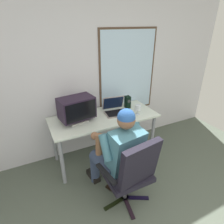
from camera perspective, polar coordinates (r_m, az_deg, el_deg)
The scene contains 8 objects.
wall_rear at distance 2.91m, azimuth -5.13°, elevation 14.27°, with size 4.86×0.08×2.86m.
desk at distance 2.82m, azimuth -2.38°, elevation -2.93°, with size 1.57×0.66×0.73m.
office_chair at distance 2.16m, azimuth 6.00°, elevation -17.13°, with size 0.63×0.59×0.95m.
person_seated at distance 2.25m, azimuth 1.94°, elevation -11.63°, with size 0.57×0.81×1.21m.
crt_monitor at distance 2.60m, azimuth -10.63°, elevation 1.15°, with size 0.50×0.35×0.35m.
laptop at distance 2.88m, azimuth 0.89°, elevation 1.10°, with size 0.37×0.36×0.23m.
wine_glass at distance 2.82m, azimuth 7.80°, elevation 1.20°, with size 0.09×0.09×0.15m.
desk_speaker at distance 3.03m, azimuth 4.72°, elevation 3.04°, with size 0.08×0.10×0.19m.
Camera 1 is at (-1.01, -0.13, 1.99)m, focal length 30.30 mm.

